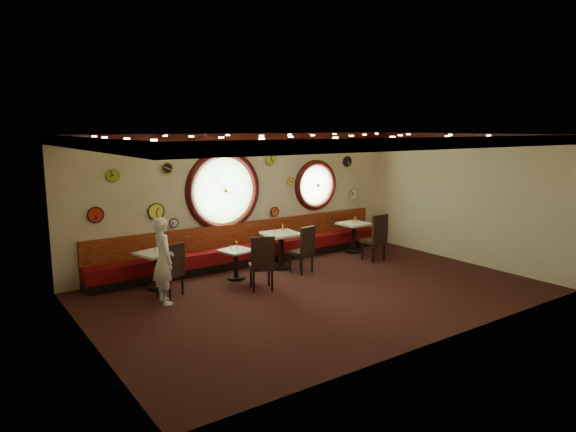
# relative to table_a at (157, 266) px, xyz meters

# --- Properties ---
(floor) EXTENTS (9.00, 6.00, 0.00)m
(floor) POSITION_rel_table_a_xyz_m (2.64, -2.15, -0.50)
(floor) COLOR black
(floor) RESTS_ON ground
(ceiling) EXTENTS (9.00, 6.00, 0.02)m
(ceiling) POSITION_rel_table_a_xyz_m (2.64, -2.15, 2.70)
(ceiling) COLOR gold
(ceiling) RESTS_ON wall_back
(wall_back) EXTENTS (9.00, 0.02, 3.20)m
(wall_back) POSITION_rel_table_a_xyz_m (2.64, 0.85, 1.10)
(wall_back) COLOR beige
(wall_back) RESTS_ON floor
(wall_front) EXTENTS (9.00, 0.02, 3.20)m
(wall_front) POSITION_rel_table_a_xyz_m (2.64, -5.15, 1.10)
(wall_front) COLOR beige
(wall_front) RESTS_ON floor
(wall_left) EXTENTS (0.02, 6.00, 3.20)m
(wall_left) POSITION_rel_table_a_xyz_m (-1.86, -2.15, 1.10)
(wall_left) COLOR beige
(wall_left) RESTS_ON floor
(wall_right) EXTENTS (0.02, 6.00, 3.20)m
(wall_right) POSITION_rel_table_a_xyz_m (7.14, -2.15, 1.10)
(wall_right) COLOR beige
(wall_right) RESTS_ON floor
(molding_back) EXTENTS (9.00, 0.10, 0.18)m
(molding_back) POSITION_rel_table_a_xyz_m (2.64, 0.80, 2.61)
(molding_back) COLOR #340909
(molding_back) RESTS_ON wall_back
(molding_front) EXTENTS (9.00, 0.10, 0.18)m
(molding_front) POSITION_rel_table_a_xyz_m (2.64, -5.10, 2.61)
(molding_front) COLOR #340909
(molding_front) RESTS_ON wall_back
(molding_left) EXTENTS (0.10, 6.00, 0.18)m
(molding_left) POSITION_rel_table_a_xyz_m (-1.81, -2.15, 2.61)
(molding_left) COLOR #340909
(molding_left) RESTS_ON wall_back
(molding_right) EXTENTS (0.10, 6.00, 0.18)m
(molding_right) POSITION_rel_table_a_xyz_m (7.09, -2.15, 2.61)
(molding_right) COLOR #340909
(molding_right) RESTS_ON wall_back
(banquette_base) EXTENTS (8.00, 0.55, 0.20)m
(banquette_base) POSITION_rel_table_a_xyz_m (2.64, 0.57, -0.40)
(banquette_base) COLOR black
(banquette_base) RESTS_ON floor
(banquette_seat) EXTENTS (8.00, 0.55, 0.30)m
(banquette_seat) POSITION_rel_table_a_xyz_m (2.64, 0.57, -0.15)
(banquette_seat) COLOR #5C070D
(banquette_seat) RESTS_ON banquette_base
(banquette_back) EXTENTS (8.00, 0.10, 0.55)m
(banquette_back) POSITION_rel_table_a_xyz_m (2.64, 0.79, 0.25)
(banquette_back) COLOR #60070D
(banquette_back) RESTS_ON wall_back
(porthole_left_glass) EXTENTS (1.66, 0.02, 1.66)m
(porthole_left_glass) POSITION_rel_table_a_xyz_m (2.04, 0.85, 1.35)
(porthole_left_glass) COLOR #87C073
(porthole_left_glass) RESTS_ON wall_back
(porthole_left_frame) EXTENTS (1.98, 0.18, 1.98)m
(porthole_left_frame) POSITION_rel_table_a_xyz_m (2.04, 0.83, 1.35)
(porthole_left_frame) COLOR #340909
(porthole_left_frame) RESTS_ON wall_back
(porthole_left_ring) EXTENTS (1.61, 0.03, 1.61)m
(porthole_left_ring) POSITION_rel_table_a_xyz_m (2.04, 0.80, 1.35)
(porthole_left_ring) COLOR gold
(porthole_left_ring) RESTS_ON wall_back
(porthole_right_glass) EXTENTS (1.10, 0.02, 1.10)m
(porthole_right_glass) POSITION_rel_table_a_xyz_m (4.84, 0.85, 1.30)
(porthole_right_glass) COLOR #87C073
(porthole_right_glass) RESTS_ON wall_back
(porthole_right_frame) EXTENTS (1.38, 0.18, 1.38)m
(porthole_right_frame) POSITION_rel_table_a_xyz_m (4.84, 0.83, 1.30)
(porthole_right_frame) COLOR #340909
(porthole_right_frame) RESTS_ON wall_back
(porthole_right_ring) EXTENTS (1.09, 0.03, 1.09)m
(porthole_right_ring) POSITION_rel_table_a_xyz_m (4.84, 0.80, 1.30)
(porthole_right_ring) COLOR gold
(porthole_right_ring) RESTS_ON wall_back
(wall_clock_0) EXTENTS (0.34, 0.03, 0.34)m
(wall_clock_0) POSITION_rel_table_a_xyz_m (6.19, 0.81, 0.95)
(wall_clock_0) COLOR white
(wall_clock_0) RESTS_ON wall_back
(wall_clock_1) EXTENTS (0.30, 0.03, 0.30)m
(wall_clock_1) POSITION_rel_table_a_xyz_m (3.39, 0.81, 2.05)
(wall_clock_1) COLOR #95BA3A
(wall_clock_1) RESTS_ON wall_back
(wall_clock_2) EXTENTS (0.26, 0.03, 0.26)m
(wall_clock_2) POSITION_rel_table_a_xyz_m (-0.56, 0.81, 1.85)
(wall_clock_2) COLOR #7CAF23
(wall_clock_2) RESTS_ON wall_back
(wall_clock_3) EXTENTS (0.32, 0.03, 0.32)m
(wall_clock_3) POSITION_rel_table_a_xyz_m (-0.96, 0.81, 1.05)
(wall_clock_3) COLOR red
(wall_clock_3) RESTS_ON wall_back
(wall_clock_4) EXTENTS (0.22, 0.03, 0.22)m
(wall_clock_4) POSITION_rel_table_a_xyz_m (3.99, 0.81, 1.45)
(wall_clock_4) COLOR #D9CC48
(wall_clock_4) RESTS_ON wall_back
(wall_clock_5) EXTENTS (0.20, 0.03, 0.20)m
(wall_clock_5) POSITION_rel_table_a_xyz_m (0.74, 0.81, 0.70)
(wall_clock_5) COLOR white
(wall_clock_5) RESTS_ON wall_back
(wall_clock_6) EXTENTS (0.24, 0.03, 0.24)m
(wall_clock_6) POSITION_rel_table_a_xyz_m (0.64, 0.81, 1.95)
(wall_clock_6) COLOR black
(wall_clock_6) RESTS_ON wall_back
(wall_clock_7) EXTENTS (0.36, 0.03, 0.36)m
(wall_clock_7) POSITION_rel_table_a_xyz_m (0.34, 0.81, 1.00)
(wall_clock_7) COLOR #FAFA37
(wall_clock_7) RESTS_ON wall_back
(wall_clock_8) EXTENTS (0.28, 0.03, 0.28)m
(wall_clock_8) POSITION_rel_table_a_xyz_m (5.94, 0.81, 1.90)
(wall_clock_8) COLOR black
(wall_clock_8) RESTS_ON wall_back
(wall_clock_9) EXTENTS (0.24, 0.03, 0.24)m
(wall_clock_9) POSITION_rel_table_a_xyz_m (3.49, 0.81, 0.70)
(wall_clock_9) COLOR #D44418
(wall_clock_9) RESTS_ON wall_back
(table_a) EXTENTS (0.89, 0.89, 0.79)m
(table_a) POSITION_rel_table_a_xyz_m (0.00, 0.00, 0.00)
(table_a) COLOR black
(table_a) RESTS_ON floor
(table_b) EXTENTS (0.73, 0.73, 0.68)m
(table_b) POSITION_rel_table_a_xyz_m (1.68, -0.35, -0.07)
(table_b) COLOR black
(table_b) RESTS_ON floor
(table_c) EXTENTS (0.87, 0.87, 0.87)m
(table_c) POSITION_rel_table_a_xyz_m (3.01, -0.19, 0.05)
(table_c) COLOR black
(table_c) RESTS_ON floor
(table_d) EXTENTS (0.76, 0.76, 0.81)m
(table_d) POSITION_rel_table_a_xyz_m (5.54, 0.03, 0.01)
(table_d) COLOR black
(table_d) RESTS_ON floor
(chair_a) EXTENTS (0.60, 0.60, 0.67)m
(chair_a) POSITION_rel_table_a_xyz_m (0.07, -0.67, 0.12)
(chair_a) COLOR black
(chair_a) RESTS_ON floor
(chair_b) EXTENTS (0.64, 0.64, 0.72)m
(chair_b) POSITION_rel_table_a_xyz_m (1.73, -1.38, 0.17)
(chair_b) COLOR black
(chair_b) RESTS_ON floor
(chair_c) EXTENTS (0.54, 0.54, 0.68)m
(chair_c) POSITION_rel_table_a_xyz_m (3.22, -0.84, 0.13)
(chair_c) COLOR black
(chair_c) RESTS_ON floor
(chair_d) EXTENTS (0.50, 0.50, 0.74)m
(chair_d) POSITION_rel_table_a_xyz_m (5.36, -1.01, 0.19)
(chair_d) COLOR black
(chair_d) RESTS_ON floor
(condiment_a_salt) EXTENTS (0.04, 0.04, 0.11)m
(condiment_a_salt) POSITION_rel_table_a_xyz_m (-0.02, 0.01, 0.34)
(condiment_a_salt) COLOR silver
(condiment_a_salt) RESTS_ON table_a
(condiment_b_salt) EXTENTS (0.03, 0.03, 0.09)m
(condiment_b_salt) POSITION_rel_table_a_xyz_m (1.59, -0.30, 0.22)
(condiment_b_salt) COLOR silver
(condiment_b_salt) RESTS_ON table_b
(condiment_c_salt) EXTENTS (0.04, 0.04, 0.11)m
(condiment_c_salt) POSITION_rel_table_a_xyz_m (2.87, -0.13, 0.43)
(condiment_c_salt) COLOR #BCBBC0
(condiment_c_salt) RESTS_ON table_c
(condiment_d_salt) EXTENTS (0.03, 0.03, 0.09)m
(condiment_d_salt) POSITION_rel_table_a_xyz_m (5.49, 0.05, 0.36)
(condiment_d_salt) COLOR silver
(condiment_d_salt) RESTS_ON table_d
(condiment_a_pepper) EXTENTS (0.03, 0.03, 0.09)m
(condiment_a_pepper) POSITION_rel_table_a_xyz_m (-0.04, -0.05, 0.33)
(condiment_a_pepper) COLOR silver
(condiment_a_pepper) RESTS_ON table_a
(condiment_b_pepper) EXTENTS (0.03, 0.03, 0.09)m
(condiment_b_pepper) POSITION_rel_table_a_xyz_m (1.72, -0.34, 0.23)
(condiment_b_pepper) COLOR silver
(condiment_b_pepper) RESTS_ON table_b
(condiment_c_pepper) EXTENTS (0.03, 0.03, 0.09)m
(condiment_c_pepper) POSITION_rel_table_a_xyz_m (3.10, -0.28, 0.42)
(condiment_c_pepper) COLOR silver
(condiment_c_pepper) RESTS_ON table_c
(condiment_d_pepper) EXTENTS (0.04, 0.04, 0.11)m
(condiment_d_pepper) POSITION_rel_table_a_xyz_m (5.58, -0.04, 0.36)
(condiment_d_pepper) COLOR silver
(condiment_d_pepper) RESTS_ON table_d
(condiment_a_bottle) EXTENTS (0.05, 0.05, 0.16)m
(condiment_a_bottle) POSITION_rel_table_a_xyz_m (0.10, 0.06, 0.37)
(condiment_a_bottle) COLOR gold
(condiment_a_bottle) RESTS_ON table_a
(condiment_b_bottle) EXTENTS (0.05, 0.05, 0.15)m
(condiment_b_bottle) POSITION_rel_table_a_xyz_m (1.78, -0.24, 0.25)
(condiment_b_bottle) COLOR orange
(condiment_b_bottle) RESTS_ON table_b
(condiment_c_bottle) EXTENTS (0.06, 0.06, 0.18)m
(condiment_c_bottle) POSITION_rel_table_a_xyz_m (3.17, -0.03, 0.46)
(condiment_c_bottle) COLOR gold
(condiment_c_bottle) RESTS_ON table_c
(condiment_d_bottle) EXTENTS (0.05, 0.05, 0.16)m
(condiment_d_bottle) POSITION_rel_table_a_xyz_m (5.62, 0.09, 0.39)
(condiment_d_bottle) COLOR gold
(condiment_d_bottle) RESTS_ON table_d
(waiter) EXTENTS (0.45, 0.64, 1.68)m
(waiter) POSITION_rel_table_a_xyz_m (-0.21, -0.93, 0.34)
(waiter) COLOR white
(waiter) RESTS_ON floor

